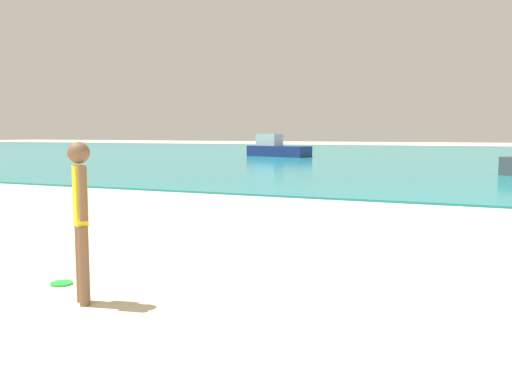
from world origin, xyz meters
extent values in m
cube|color=teal|center=(0.00, 42.35, 0.03)|extent=(160.00, 60.00, 0.06)
cylinder|color=brown|center=(-1.04, 3.05, 0.40)|extent=(0.11, 0.11, 0.80)
cylinder|color=brown|center=(-0.93, 2.96, 0.40)|extent=(0.11, 0.11, 0.80)
cube|color=yellow|center=(-0.99, 3.01, 1.10)|extent=(0.22, 0.20, 0.60)
sphere|color=brown|center=(-0.99, 3.01, 1.53)|extent=(0.22, 0.22, 0.22)
cylinder|color=brown|center=(-1.10, 3.10, 1.13)|extent=(0.08, 0.08, 0.53)
cylinder|color=brown|center=(-0.87, 2.91, 1.13)|extent=(0.08, 0.08, 0.53)
cylinder|color=green|center=(-1.70, 3.46, 0.01)|extent=(0.25, 0.25, 0.03)
cube|color=navy|center=(-10.98, 34.54, 0.43)|extent=(4.85, 2.72, 0.74)
cube|color=silver|center=(-11.78, 34.78, 1.21)|extent=(1.89, 1.46, 0.83)
camera|label=1|loc=(2.77, -1.28, 1.72)|focal=38.68mm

